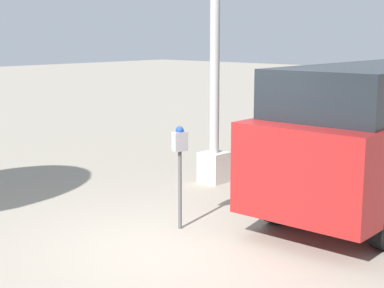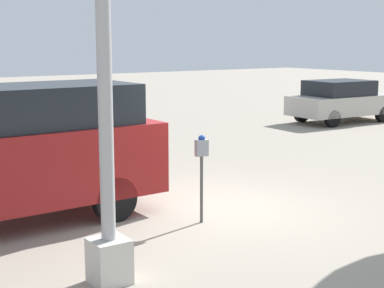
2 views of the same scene
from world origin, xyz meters
TOP-DOWN VIEW (x-y plane):
  - ground_plane at (0.00, 0.00)m, footprint 80.00×80.00m
  - parking_meter_near at (0.57, 0.44)m, footprint 0.22×0.15m
  - lamp_post at (2.88, 1.77)m, footprint 0.44×0.44m
  - car_distant at (-10.51, -6.40)m, footprint 4.10×1.96m

SIDE VIEW (x-z plane):
  - ground_plane at x=0.00m, z-range 0.00..0.00m
  - car_distant at x=-10.51m, z-range 0.03..1.54m
  - parking_meter_near at x=0.57m, z-range 0.34..1.77m
  - lamp_post at x=2.88m, z-range -0.93..5.39m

